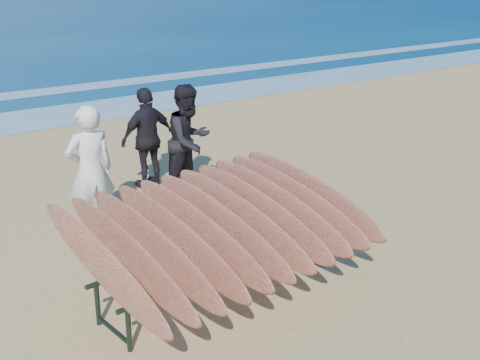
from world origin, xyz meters
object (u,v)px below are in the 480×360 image
(surfboard_rack, at_px, (221,226))
(person_white, at_px, (90,170))
(person_dark_a, at_px, (189,141))
(person_dark_b, at_px, (148,138))

(surfboard_rack, xyz_separation_m, person_white, (-0.49, 2.58, 0.09))
(person_dark_a, bearing_deg, person_dark_b, 98.78)
(surfboard_rack, xyz_separation_m, person_dark_b, (1.13, 3.83, 0.03))
(person_dark_a, distance_m, person_dark_b, 0.88)
(person_dark_b, bearing_deg, person_white, 33.44)
(person_dark_a, bearing_deg, person_white, 178.08)
(person_white, xyz_separation_m, person_dark_b, (1.62, 1.25, -0.06))
(person_white, xyz_separation_m, person_dark_a, (1.97, 0.45, 0.00))
(surfboard_rack, height_order, person_dark_a, person_dark_a)
(surfboard_rack, distance_m, person_dark_b, 4.00)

